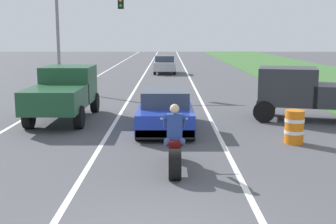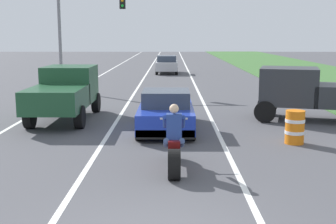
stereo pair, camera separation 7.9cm
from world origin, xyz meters
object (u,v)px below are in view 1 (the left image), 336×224
at_px(construction_barrel_nearest, 295,127).
at_px(distant_car_far_ahead, 165,64).
at_px(traffic_light_mast_near, 79,21).
at_px(pickup_truck_left_lane_dark_green, 64,91).
at_px(pickup_truck_right_shoulder_dark_grey, 313,91).
at_px(motorcycle_with_rider, 175,147).
at_px(sports_car_blue, 166,111).

xyz_separation_m(construction_barrel_nearest, distant_car_far_ahead, (-4.04, 24.43, 0.27)).
distance_m(traffic_light_mast_near, distant_car_far_ahead, 13.06).
relative_size(pickup_truck_left_lane_dark_green, construction_barrel_nearest, 4.80).
relative_size(pickup_truck_right_shoulder_dark_grey, construction_barrel_nearest, 5.14).
relative_size(motorcycle_with_rider, construction_barrel_nearest, 2.21).
bearing_deg(traffic_light_mast_near, pickup_truck_right_shoulder_dark_grey, -40.71).
xyz_separation_m(pickup_truck_right_shoulder_dark_grey, distant_car_far_ahead, (-5.74, 20.78, -0.33)).
relative_size(traffic_light_mast_near, distant_car_far_ahead, 1.50).
relative_size(pickup_truck_right_shoulder_dark_grey, traffic_light_mast_near, 0.86).
bearing_deg(sports_car_blue, pickup_truck_right_shoulder_dark_grey, 17.11).
bearing_deg(pickup_truck_right_shoulder_dark_grey, sports_car_blue, -162.89).
xyz_separation_m(motorcycle_with_rider, construction_barrel_nearest, (3.61, 2.76, -0.09)).
distance_m(pickup_truck_left_lane_dark_green, construction_barrel_nearest, 8.59).
xyz_separation_m(pickup_truck_left_lane_dark_green, traffic_light_mast_near, (-1.11, 8.96, 2.86)).
relative_size(pickup_truck_left_lane_dark_green, pickup_truck_right_shoulder_dark_grey, 0.93).
height_order(pickup_truck_left_lane_dark_green, distant_car_far_ahead, pickup_truck_left_lane_dark_green).
xyz_separation_m(motorcycle_with_rider, distant_car_far_ahead, (-0.43, 27.19, 0.18)).
bearing_deg(construction_barrel_nearest, pickup_truck_right_shoulder_dark_grey, 65.02).
bearing_deg(construction_barrel_nearest, pickup_truck_left_lane_dark_green, 154.09).
bearing_deg(sports_car_blue, traffic_light_mast_near, 114.77).
bearing_deg(sports_car_blue, pickup_truck_left_lane_dark_green, 155.00).
bearing_deg(distant_car_far_ahead, pickup_truck_left_lane_dark_green, -100.05).
height_order(traffic_light_mast_near, construction_barrel_nearest, traffic_light_mast_near).
bearing_deg(distant_car_far_ahead, pickup_truck_right_shoulder_dark_grey, -74.55).
xyz_separation_m(motorcycle_with_rider, sports_car_blue, (-0.24, 4.70, 0.04)).
xyz_separation_m(pickup_truck_left_lane_dark_green, pickup_truck_right_shoulder_dark_grey, (9.41, -0.09, 0.00)).
height_order(pickup_truck_left_lane_dark_green, traffic_light_mast_near, traffic_light_mast_near).
distance_m(pickup_truck_left_lane_dark_green, distant_car_far_ahead, 21.02).
bearing_deg(traffic_light_mast_near, pickup_truck_left_lane_dark_green, -82.96).
xyz_separation_m(pickup_truck_left_lane_dark_green, distant_car_far_ahead, (3.67, 20.69, -0.33)).
bearing_deg(pickup_truck_right_shoulder_dark_grey, pickup_truck_left_lane_dark_green, 179.46).
relative_size(construction_barrel_nearest, distant_car_far_ahead, 0.25).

